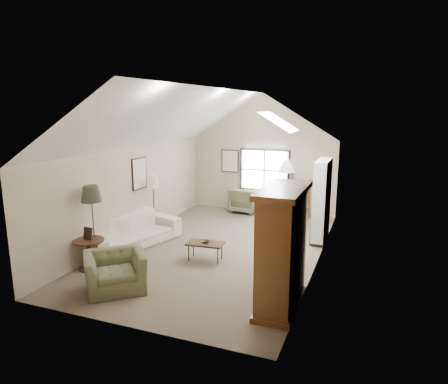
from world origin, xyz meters
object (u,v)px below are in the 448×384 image
(coffee_table, at_px, (205,251))
(side_chair, at_px, (304,204))
(armoire, at_px, (282,249))
(armchair_near, at_px, (115,271))
(sofa, at_px, (130,231))
(armchair_far, at_px, (245,200))
(side_table, at_px, (89,254))

(coffee_table, relative_size, side_chair, 0.91)
(side_chair, bearing_deg, armoire, -95.50)
(armchair_near, bearing_deg, armoire, -32.27)
(sofa, relative_size, armchair_far, 2.88)
(armchair_far, bearing_deg, armoire, 118.61)
(armoire, bearing_deg, sofa, 158.21)
(side_chair, bearing_deg, armchair_far, 168.37)
(coffee_table, bearing_deg, side_chair, 71.65)
(armchair_far, xyz_separation_m, coffee_table, (0.49, -4.56, -0.21))
(coffee_table, distance_m, side_chair, 4.81)
(side_table, distance_m, side_chair, 7.02)
(sofa, bearing_deg, armoire, -95.50)
(sofa, xyz_separation_m, coffee_table, (2.21, -0.21, -0.18))
(sofa, relative_size, side_chair, 2.91)
(armchair_near, distance_m, armchair_far, 6.62)
(sofa, height_order, side_chair, side_chair)
(coffee_table, bearing_deg, sofa, 174.56)
(sofa, distance_m, armchair_near, 2.53)
(armchair_near, height_order, coffee_table, armchair_near)
(side_table, bearing_deg, coffee_table, 32.13)
(armchair_far, bearing_deg, side_table, 78.92)
(armchair_near, relative_size, side_chair, 1.22)
(armoire, distance_m, armchair_far, 6.69)
(armoire, bearing_deg, armchair_near, -171.30)
(armoire, relative_size, coffee_table, 2.58)
(armchair_near, relative_size, coffee_table, 1.34)
(armchair_far, relative_size, side_chair, 1.01)
(armoire, height_order, side_table, armoire)
(armoire, distance_m, coffee_table, 2.80)
(sofa, xyz_separation_m, armchair_far, (1.72, 4.35, 0.03))
(armchair_near, height_order, side_chair, side_chair)
(armchair_far, bearing_deg, coffee_table, 101.21)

